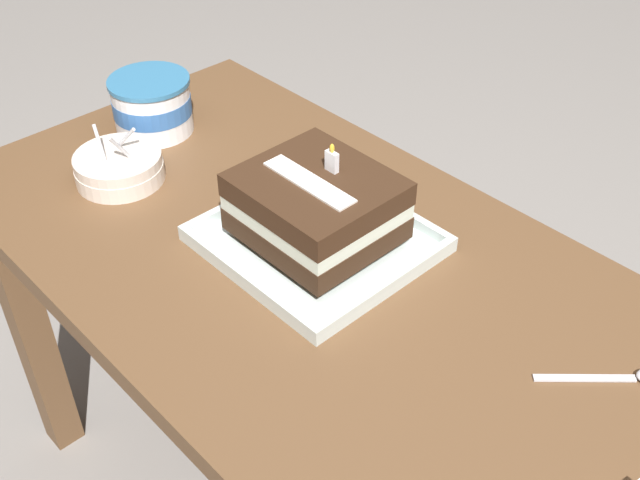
# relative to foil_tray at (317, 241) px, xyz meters

# --- Properties ---
(dining_table) EXTENTS (1.23, 0.62, 0.68)m
(dining_table) POSITION_rel_foil_tray_xyz_m (0.04, -0.03, -0.11)
(dining_table) COLOR brown
(dining_table) RESTS_ON ground_plane
(foil_tray) EXTENTS (0.30, 0.28, 0.02)m
(foil_tray) POSITION_rel_foil_tray_xyz_m (0.00, 0.00, 0.00)
(foil_tray) COLOR silver
(foil_tray) RESTS_ON dining_table
(birthday_cake) EXTENTS (0.20, 0.18, 0.14)m
(birthday_cake) POSITION_rel_foil_tray_xyz_m (0.00, -0.00, 0.06)
(birthday_cake) COLOR #392315
(birthday_cake) RESTS_ON foil_tray
(bowl_stack) EXTENTS (0.14, 0.14, 0.10)m
(bowl_stack) POSITION_rel_foil_tray_xyz_m (-0.34, -0.12, 0.02)
(bowl_stack) COLOR silver
(bowl_stack) RESTS_ON dining_table
(ice_cream_tub) EXTENTS (0.14, 0.14, 0.10)m
(ice_cream_tub) POSITION_rel_foil_tray_xyz_m (-0.43, 0.01, 0.04)
(ice_cream_tub) COLOR white
(ice_cream_tub) RESTS_ON dining_table
(serving_spoon_near_tray) EXTENTS (0.12, 0.12, 0.01)m
(serving_spoon_near_tray) POSITION_rel_foil_tray_xyz_m (0.44, 0.10, -0.00)
(serving_spoon_near_tray) COLOR silver
(serving_spoon_near_tray) RESTS_ON dining_table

